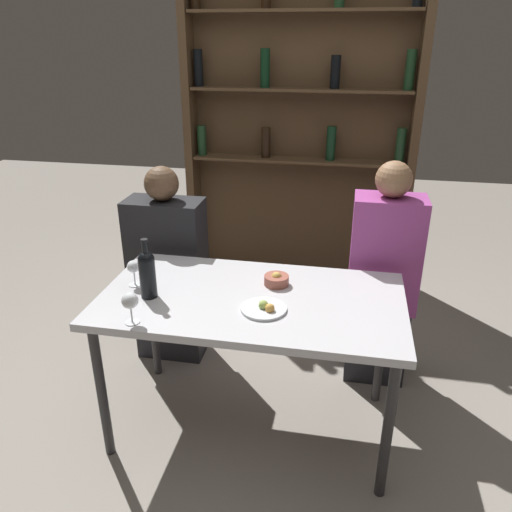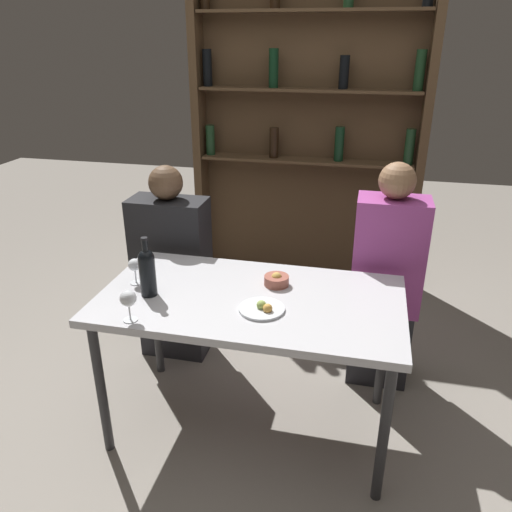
{
  "view_description": "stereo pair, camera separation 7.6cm",
  "coord_description": "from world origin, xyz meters",
  "px_view_note": "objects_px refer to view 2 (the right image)",
  "views": [
    {
      "loc": [
        0.39,
        -1.93,
        1.8
      ],
      "look_at": [
        0.0,
        0.11,
        0.88
      ],
      "focal_mm": 35.0,
      "sensor_mm": 36.0,
      "label": 1
    },
    {
      "loc": [
        0.46,
        -1.91,
        1.8
      ],
      "look_at": [
        0.0,
        0.11,
        0.88
      ],
      "focal_mm": 35.0,
      "sensor_mm": 36.0,
      "label": 2
    }
  ],
  "objects_px": {
    "wine_glass_1": "(128,300)",
    "seated_person_left": "(172,271)",
    "snack_bowl": "(277,280)",
    "seated_person_right": "(385,285)",
    "wine_glass_0": "(135,266)",
    "wine_bottle": "(147,270)",
    "food_plate_0": "(262,308)"
  },
  "relations": [
    {
      "from": "wine_bottle",
      "to": "wine_glass_0",
      "type": "distance_m",
      "value": 0.15
    },
    {
      "from": "food_plate_0",
      "to": "snack_bowl",
      "type": "bearing_deg",
      "value": 86.68
    },
    {
      "from": "wine_bottle",
      "to": "seated_person_right",
      "type": "relative_size",
      "value": 0.22
    },
    {
      "from": "snack_bowl",
      "to": "seated_person_left",
      "type": "relative_size",
      "value": 0.1
    },
    {
      "from": "wine_bottle",
      "to": "wine_glass_1",
      "type": "height_order",
      "value": "wine_bottle"
    },
    {
      "from": "wine_glass_0",
      "to": "wine_bottle",
      "type": "bearing_deg",
      "value": -40.67
    },
    {
      "from": "snack_bowl",
      "to": "seated_person_right",
      "type": "height_order",
      "value": "seated_person_right"
    },
    {
      "from": "food_plate_0",
      "to": "seated_person_right",
      "type": "relative_size",
      "value": 0.16
    },
    {
      "from": "seated_person_left",
      "to": "seated_person_right",
      "type": "relative_size",
      "value": 0.93
    },
    {
      "from": "seated_person_left",
      "to": "food_plate_0",
      "type": "bearing_deg",
      "value": -43.7
    },
    {
      "from": "seated_person_left",
      "to": "seated_person_right",
      "type": "xyz_separation_m",
      "value": [
        1.21,
        -0.0,
        0.05
      ]
    },
    {
      "from": "food_plate_0",
      "to": "seated_person_left",
      "type": "distance_m",
      "value": 0.96
    },
    {
      "from": "wine_glass_0",
      "to": "seated_person_right",
      "type": "xyz_separation_m",
      "value": [
        1.16,
        0.53,
        -0.23
      ]
    },
    {
      "from": "seated_person_left",
      "to": "seated_person_right",
      "type": "bearing_deg",
      "value": -0.0
    },
    {
      "from": "wine_glass_1",
      "to": "seated_person_left",
      "type": "height_order",
      "value": "seated_person_left"
    },
    {
      "from": "wine_glass_1",
      "to": "wine_glass_0",
      "type": "bearing_deg",
      "value": 111.36
    },
    {
      "from": "wine_bottle",
      "to": "food_plate_0",
      "type": "distance_m",
      "value": 0.54
    },
    {
      "from": "seated_person_left",
      "to": "wine_glass_0",
      "type": "bearing_deg",
      "value": -85.23
    },
    {
      "from": "wine_glass_1",
      "to": "seated_person_left",
      "type": "xyz_separation_m",
      "value": [
        -0.17,
        0.85,
        -0.29
      ]
    },
    {
      "from": "wine_glass_1",
      "to": "seated_person_right",
      "type": "relative_size",
      "value": 0.11
    },
    {
      "from": "food_plate_0",
      "to": "seated_person_right",
      "type": "height_order",
      "value": "seated_person_right"
    },
    {
      "from": "snack_bowl",
      "to": "seated_person_right",
      "type": "xyz_separation_m",
      "value": [
        0.51,
        0.4,
        -0.17
      ]
    },
    {
      "from": "wine_bottle",
      "to": "snack_bowl",
      "type": "distance_m",
      "value": 0.59
    },
    {
      "from": "wine_glass_0",
      "to": "wine_glass_1",
      "type": "relative_size",
      "value": 0.92
    },
    {
      "from": "wine_glass_1",
      "to": "seated_person_left",
      "type": "bearing_deg",
      "value": 101.21
    },
    {
      "from": "wine_bottle",
      "to": "seated_person_right",
      "type": "distance_m",
      "value": 1.25
    },
    {
      "from": "food_plate_0",
      "to": "wine_glass_1",
      "type": "bearing_deg",
      "value": -158.71
    },
    {
      "from": "wine_bottle",
      "to": "wine_glass_1",
      "type": "relative_size",
      "value": 2.04
    },
    {
      "from": "wine_glass_1",
      "to": "seated_person_left",
      "type": "relative_size",
      "value": 0.12
    },
    {
      "from": "wine_bottle",
      "to": "food_plate_0",
      "type": "bearing_deg",
      "value": -2.68
    },
    {
      "from": "snack_bowl",
      "to": "wine_glass_0",
      "type": "bearing_deg",
      "value": -168.8
    },
    {
      "from": "wine_bottle",
      "to": "wine_glass_1",
      "type": "xyz_separation_m",
      "value": [
        0.02,
        -0.22,
        -0.03
      ]
    }
  ]
}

